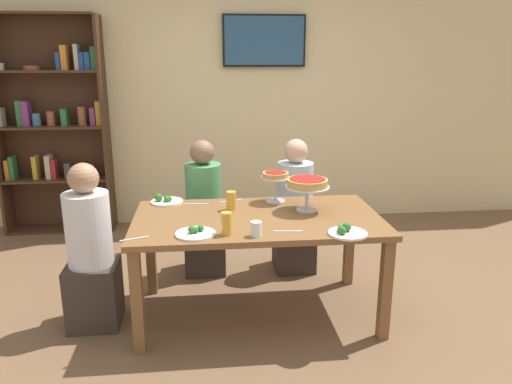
# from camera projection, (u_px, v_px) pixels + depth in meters

# --- Properties ---
(ground_plane) EXTENTS (12.00, 12.00, 0.00)m
(ground_plane) POSITION_uv_depth(u_px,v_px,m) (257.00, 313.00, 3.58)
(ground_plane) COLOR brown
(rear_partition) EXTENTS (8.00, 0.12, 2.80)m
(rear_partition) POSITION_uv_depth(u_px,v_px,m) (236.00, 95.00, 5.31)
(rear_partition) COLOR beige
(rear_partition) RESTS_ON ground_plane
(dining_table) EXTENTS (1.70, 0.94, 0.74)m
(dining_table) POSITION_uv_depth(u_px,v_px,m) (258.00, 228.00, 3.41)
(dining_table) COLOR brown
(dining_table) RESTS_ON ground_plane
(bookshelf) EXTENTS (1.10, 0.30, 2.21)m
(bookshelf) POSITION_uv_depth(u_px,v_px,m) (54.00, 125.00, 5.02)
(bookshelf) COLOR #422819
(bookshelf) RESTS_ON ground_plane
(television) EXTENTS (0.87, 0.05, 0.53)m
(television) POSITION_uv_depth(u_px,v_px,m) (264.00, 41.00, 5.10)
(television) COLOR black
(diner_far_right) EXTENTS (0.34, 0.34, 1.15)m
(diner_far_right) POSITION_uv_depth(u_px,v_px,m) (295.00, 215.00, 4.21)
(diner_far_right) COLOR #382D28
(diner_far_right) RESTS_ON ground_plane
(diner_head_west) EXTENTS (0.34, 0.34, 1.15)m
(diner_head_west) POSITION_uv_depth(u_px,v_px,m) (91.00, 258.00, 3.32)
(diner_head_west) COLOR #382D28
(diner_head_west) RESTS_ON ground_plane
(diner_far_left) EXTENTS (0.34, 0.34, 1.15)m
(diner_far_left) POSITION_uv_depth(u_px,v_px,m) (204.00, 217.00, 4.16)
(diner_far_left) COLOR #382D28
(diner_far_left) RESTS_ON ground_plane
(deep_dish_pizza_stand) EXTENTS (0.32, 0.32, 0.24)m
(deep_dish_pizza_stand) POSITION_uv_depth(u_px,v_px,m) (307.00, 185.00, 3.46)
(deep_dish_pizza_stand) COLOR silver
(deep_dish_pizza_stand) RESTS_ON dining_table
(personal_pizza_stand) EXTENTS (0.23, 0.23, 0.23)m
(personal_pizza_stand) POSITION_uv_depth(u_px,v_px,m) (276.00, 179.00, 3.68)
(personal_pizza_stand) COLOR silver
(personal_pizza_stand) RESTS_ON dining_table
(salad_plate_near_diner) EXTENTS (0.24, 0.24, 0.07)m
(salad_plate_near_diner) POSITION_uv_depth(u_px,v_px,m) (346.00, 232.00, 3.05)
(salad_plate_near_diner) COLOR white
(salad_plate_near_diner) RESTS_ON dining_table
(salad_plate_far_diner) EXTENTS (0.25, 0.25, 0.06)m
(salad_plate_far_diner) POSITION_uv_depth(u_px,v_px,m) (195.00, 233.00, 3.04)
(salad_plate_far_diner) COLOR white
(salad_plate_far_diner) RESTS_ON dining_table
(salad_plate_spare) EXTENTS (0.24, 0.24, 0.07)m
(salad_plate_spare) POSITION_uv_depth(u_px,v_px,m) (166.00, 200.00, 3.70)
(salad_plate_spare) COLOR white
(salad_plate_spare) RESTS_ON dining_table
(beer_glass_amber_tall) EXTENTS (0.07, 0.07, 0.15)m
(beer_glass_amber_tall) POSITION_uv_depth(u_px,v_px,m) (227.00, 224.00, 3.03)
(beer_glass_amber_tall) COLOR gold
(beer_glass_amber_tall) RESTS_ON dining_table
(beer_glass_amber_short) EXTENTS (0.07, 0.07, 0.14)m
(beer_glass_amber_short) POSITION_uv_depth(u_px,v_px,m) (231.00, 201.00, 3.51)
(beer_glass_amber_short) COLOR gold
(beer_glass_amber_short) RESTS_ON dining_table
(water_glass_clear_near) EXTENTS (0.07, 0.07, 0.09)m
(water_glass_clear_near) POSITION_uv_depth(u_px,v_px,m) (256.00, 229.00, 3.01)
(water_glass_clear_near) COLOR white
(water_glass_clear_near) RESTS_ON dining_table
(cutlery_fork_near) EXTENTS (0.18, 0.03, 0.00)m
(cutlery_fork_near) POSITION_uv_depth(u_px,v_px,m) (197.00, 204.00, 3.66)
(cutlery_fork_near) COLOR silver
(cutlery_fork_near) RESTS_ON dining_table
(cutlery_knife_near) EXTENTS (0.18, 0.04, 0.00)m
(cutlery_knife_near) POSITION_uv_depth(u_px,v_px,m) (288.00, 231.00, 3.10)
(cutlery_knife_near) COLOR silver
(cutlery_knife_near) RESTS_ON dining_table
(cutlery_fork_far) EXTENTS (0.17, 0.08, 0.00)m
(cutlery_fork_far) POSITION_uv_depth(u_px,v_px,m) (231.00, 201.00, 3.74)
(cutlery_fork_far) COLOR silver
(cutlery_fork_far) RESTS_ON dining_table
(cutlery_knife_far) EXTENTS (0.17, 0.08, 0.00)m
(cutlery_knife_far) POSITION_uv_depth(u_px,v_px,m) (135.00, 239.00, 2.97)
(cutlery_knife_far) COLOR silver
(cutlery_knife_far) RESTS_ON dining_table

